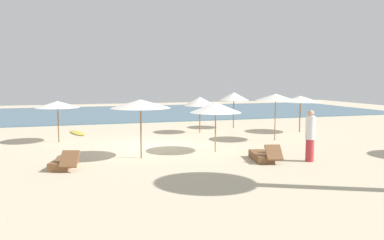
{
  "coord_description": "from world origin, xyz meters",
  "views": [
    {
      "loc": [
        -3.4,
        -17.06,
        3.04
      ],
      "look_at": [
        1.87,
        0.1,
        1.1
      ],
      "focal_mm": 36.3,
      "sensor_mm": 36.0,
      "label": 1
    }
  ],
  "objects_px": {
    "umbrella_3": "(276,97)",
    "surfboard": "(77,133)",
    "lounger_2": "(262,156)",
    "umbrella_6": "(234,96)",
    "person_1": "(310,135)",
    "umbrella_5": "(300,99)",
    "umbrella_1": "(200,101)",
    "umbrella_2": "(141,104)",
    "umbrella_4": "(58,104)",
    "lounger_0": "(64,163)",
    "umbrella_0": "(216,107)"
  },
  "relations": [
    {
      "from": "umbrella_3",
      "to": "surfboard",
      "type": "distance_m",
      "value": 10.87
    },
    {
      "from": "lounger_2",
      "to": "umbrella_3",
      "type": "bearing_deg",
      "value": 55.66
    },
    {
      "from": "umbrella_6",
      "to": "person_1",
      "type": "relative_size",
      "value": 1.16
    },
    {
      "from": "umbrella_3",
      "to": "umbrella_6",
      "type": "height_order",
      "value": "umbrella_3"
    },
    {
      "from": "umbrella_6",
      "to": "lounger_2",
      "type": "distance_m",
      "value": 9.6
    },
    {
      "from": "umbrella_3",
      "to": "umbrella_6",
      "type": "bearing_deg",
      "value": 90.52
    },
    {
      "from": "surfboard",
      "to": "umbrella_5",
      "type": "bearing_deg",
      "value": -14.78
    },
    {
      "from": "umbrella_6",
      "to": "surfboard",
      "type": "height_order",
      "value": "umbrella_6"
    },
    {
      "from": "umbrella_1",
      "to": "surfboard",
      "type": "xyz_separation_m",
      "value": [
        -6.56,
        1.7,
        -1.72
      ]
    },
    {
      "from": "umbrella_3",
      "to": "lounger_2",
      "type": "height_order",
      "value": "umbrella_3"
    },
    {
      "from": "umbrella_1",
      "to": "umbrella_2",
      "type": "distance_m",
      "value": 7.31
    },
    {
      "from": "umbrella_5",
      "to": "umbrella_4",
      "type": "bearing_deg",
      "value": 178.3
    },
    {
      "from": "umbrella_2",
      "to": "umbrella_3",
      "type": "height_order",
      "value": "umbrella_3"
    },
    {
      "from": "person_1",
      "to": "umbrella_4",
      "type": "bearing_deg",
      "value": 141.04
    },
    {
      "from": "umbrella_3",
      "to": "umbrella_5",
      "type": "bearing_deg",
      "value": 38.22
    },
    {
      "from": "umbrella_3",
      "to": "umbrella_5",
      "type": "height_order",
      "value": "umbrella_3"
    },
    {
      "from": "umbrella_4",
      "to": "lounger_2",
      "type": "xyz_separation_m",
      "value": [
        7.35,
        -6.6,
        -1.64
      ]
    },
    {
      "from": "umbrella_1",
      "to": "surfboard",
      "type": "relative_size",
      "value": 0.87
    },
    {
      "from": "umbrella_3",
      "to": "surfboard",
      "type": "relative_size",
      "value": 0.99
    },
    {
      "from": "umbrella_5",
      "to": "umbrella_2",
      "type": "bearing_deg",
      "value": -155.54
    },
    {
      "from": "umbrella_4",
      "to": "surfboard",
      "type": "distance_m",
      "value": 3.42
    },
    {
      "from": "umbrella_2",
      "to": "lounger_2",
      "type": "relative_size",
      "value": 1.27
    },
    {
      "from": "umbrella_3",
      "to": "umbrella_1",
      "type": "bearing_deg",
      "value": 125.98
    },
    {
      "from": "umbrella_2",
      "to": "umbrella_3",
      "type": "relative_size",
      "value": 0.99
    },
    {
      "from": "lounger_2",
      "to": "person_1",
      "type": "xyz_separation_m",
      "value": [
        1.59,
        -0.63,
        0.79
      ]
    },
    {
      "from": "umbrella_4",
      "to": "umbrella_5",
      "type": "distance_m",
      "value": 12.89
    },
    {
      "from": "lounger_0",
      "to": "lounger_2",
      "type": "xyz_separation_m",
      "value": [
        7.0,
        -0.93,
        -0.0
      ]
    },
    {
      "from": "umbrella_1",
      "to": "umbrella_4",
      "type": "xyz_separation_m",
      "value": [
        -7.44,
        -1.08,
        0.05
      ]
    },
    {
      "from": "lounger_0",
      "to": "surfboard",
      "type": "xyz_separation_m",
      "value": [
        0.52,
        8.46,
        -0.13
      ]
    },
    {
      "from": "umbrella_1",
      "to": "umbrella_5",
      "type": "distance_m",
      "value": 5.64
    },
    {
      "from": "umbrella_3",
      "to": "umbrella_2",
      "type": "bearing_deg",
      "value": -162.17
    },
    {
      "from": "umbrella_4",
      "to": "umbrella_1",
      "type": "bearing_deg",
      "value": 8.29
    },
    {
      "from": "umbrella_2",
      "to": "lounger_2",
      "type": "distance_m",
      "value": 4.96
    },
    {
      "from": "umbrella_4",
      "to": "surfboard",
      "type": "xyz_separation_m",
      "value": [
        0.88,
        2.79,
        -1.77
      ]
    },
    {
      "from": "umbrella_0",
      "to": "lounger_2",
      "type": "distance_m",
      "value": 2.91
    },
    {
      "from": "umbrella_0",
      "to": "person_1",
      "type": "bearing_deg",
      "value": -46.01
    },
    {
      "from": "lounger_0",
      "to": "umbrella_2",
      "type": "bearing_deg",
      "value": 17.01
    },
    {
      "from": "umbrella_0",
      "to": "umbrella_3",
      "type": "distance_m",
      "value": 4.27
    },
    {
      "from": "umbrella_2",
      "to": "umbrella_4",
      "type": "xyz_separation_m",
      "value": [
        -3.14,
        4.82,
        -0.27
      ]
    },
    {
      "from": "umbrella_1",
      "to": "umbrella_2",
      "type": "relative_size",
      "value": 0.88
    },
    {
      "from": "umbrella_0",
      "to": "person_1",
      "type": "distance_m",
      "value": 3.93
    },
    {
      "from": "lounger_0",
      "to": "person_1",
      "type": "distance_m",
      "value": 8.76
    },
    {
      "from": "umbrella_5",
      "to": "person_1",
      "type": "xyz_separation_m",
      "value": [
        -3.95,
        -6.85,
        -0.92
      ]
    },
    {
      "from": "umbrella_1",
      "to": "umbrella_4",
      "type": "height_order",
      "value": "umbrella_1"
    },
    {
      "from": "umbrella_4",
      "to": "surfboard",
      "type": "height_order",
      "value": "umbrella_4"
    },
    {
      "from": "umbrella_3",
      "to": "surfboard",
      "type": "bearing_deg",
      "value": 149.8
    },
    {
      "from": "umbrella_5",
      "to": "lounger_2",
      "type": "xyz_separation_m",
      "value": [
        -5.54,
        -6.22,
        -1.71
      ]
    },
    {
      "from": "umbrella_0",
      "to": "surfboard",
      "type": "distance_m",
      "value": 9.24
    },
    {
      "from": "umbrella_6",
      "to": "surfboard",
      "type": "bearing_deg",
      "value": 177.8
    },
    {
      "from": "umbrella_0",
      "to": "lounger_0",
      "type": "xyz_separation_m",
      "value": [
        -5.93,
        -1.19,
        -1.68
      ]
    }
  ]
}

